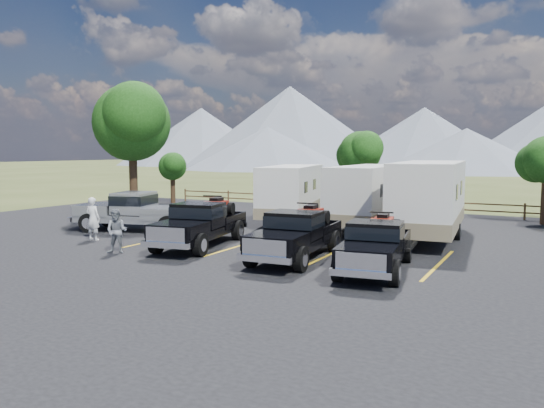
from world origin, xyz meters
The scene contains 17 objects.
ground centered at (0.00, 0.00, 0.00)m, with size 320.00×320.00×0.00m, color #3E4B20.
asphalt_lot centered at (0.00, 3.00, 0.02)m, with size 44.00×34.00×0.04m, color black.
stall_lines centered at (0.00, 4.00, 0.04)m, with size 12.12×5.50×0.01m.
tree_big_nw centered at (-12.55, 9.03, 5.60)m, with size 5.54×5.18×7.84m.
tree_north centered at (-2.03, 19.02, 3.83)m, with size 3.46×3.24×5.25m.
tree_nw_small centered at (-16.02, 17.01, 2.78)m, with size 2.59×2.43×3.85m.
rail_fence centered at (2.00, 18.50, 0.61)m, with size 36.12×0.12×1.00m.
mountain_range centered at (-7.63, 105.98, 7.87)m, with size 209.00×71.00×20.00m.
rig_left centered at (-3.41, 3.10, 1.01)m, with size 2.99×6.27×2.01m.
rig_center centered at (1.19, 2.64, 0.98)m, with size 2.45×5.99×1.95m.
rig_right centered at (4.34, 2.08, 0.93)m, with size 2.55×5.71×1.84m.
trailer_left centered at (-3.38, 11.57, 1.66)m, with size 3.94×8.92×3.10m.
trailer_center centered at (1.24, 10.88, 1.71)m, with size 2.64×9.18×3.19m.
trailer_right centered at (4.56, 9.18, 1.84)m, with size 3.29×9.96×3.44m.
pickup_silver centered at (-8.57, 4.97, 1.03)m, with size 6.68×3.69×1.91m.
person_a centered at (-8.46, 2.03, 0.99)m, with size 0.69×0.46×1.90m, color white.
person_b centered at (-5.34, 0.28, 0.90)m, with size 0.83×0.65×1.71m, color gray.
Camera 1 is at (9.41, -14.65, 3.98)m, focal length 35.00 mm.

